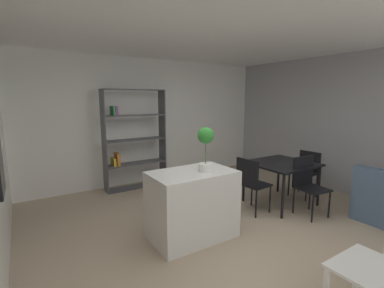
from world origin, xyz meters
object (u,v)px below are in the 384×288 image
Objects in this scene: dining_table at (281,167)px; dining_chair_near at (307,181)px; dining_chair_window_side at (306,169)px; kitchen_island at (192,205)px; open_bookshelf at (133,140)px; potted_plant_on_island at (206,143)px; child_table at (368,274)px; dining_chair_island_side at (251,180)px.

dining_chair_near is (0.01, -0.52, -0.13)m from dining_table.
dining_chair_near is 1.09× the size of dining_chair_window_side.
kitchen_island is 2.47m from open_bookshelf.
open_bookshelf reaches higher than potted_plant_on_island.
child_table is (0.55, -1.95, -0.08)m from kitchen_island.
dining_chair_island_side is (-0.75, -0.01, -0.13)m from dining_table.
open_bookshelf reaches higher than dining_chair_near.
dining_chair_window_side is at bearing 3.30° from kitchen_island.
open_bookshelf is 3.50m from dining_chair_window_side.
child_table is 3.03m from dining_chair_window_side.
child_table is at bearing -78.50° from potted_plant_on_island.
dining_chair_near is (0.76, -0.51, -0.00)m from dining_chair_island_side.
dining_chair_near is 0.90m from dining_chair_window_side.
potted_plant_on_island reaches higher than dining_chair_island_side.
dining_table is at bearing 4.34° from kitchen_island.
dining_table is 0.53m from dining_chair_near.
dining_chair_window_side is at bearing -40.36° from open_bookshelf.
kitchen_island is at bearing -91.66° from open_bookshelf.
open_bookshelf reaches higher than dining_chair_island_side.
child_table is at bearing -74.37° from kitchen_island.
dining_chair_window_side is (0.73, 0.52, -0.02)m from dining_chair_near.
open_bookshelf is 2.97m from dining_table.
potted_plant_on_island is 0.96× the size of child_table.
dining_chair_near is (1.44, 1.59, 0.17)m from child_table.
dining_table is at bearing 6.88° from potted_plant_on_island.
dining_chair_island_side reaches higher than dining_table.
dining_chair_window_side is at bearing 0.53° from dining_table.
open_bookshelf is 2.38× the size of dining_chair_window_side.
child_table is (0.38, -1.89, -0.91)m from potted_plant_on_island.
child_table is 2.21m from dining_chair_island_side.
kitchen_island reaches higher than dining_chair_window_side.
open_bookshelf reaches higher than dining_table.
dining_chair_near is (1.98, -0.37, 0.09)m from kitchen_island.
dining_chair_island_side is at bearing 72.12° from child_table.
dining_chair_island_side is 1.06× the size of dining_chair_window_side.
dining_chair_island_side is at bearing 11.28° from potted_plant_on_island.
potted_plant_on_island is (0.16, -0.07, 0.83)m from kitchen_island.
kitchen_island is at bearing -91.14° from dining_chair_window_side.
child_table is 0.58× the size of dining_table.
kitchen_island is at bearing 92.57° from dining_chair_island_side.
dining_chair_window_side is (2.71, 0.16, 0.07)m from kitchen_island.
potted_plant_on_island reaches higher than dining_chair_window_side.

